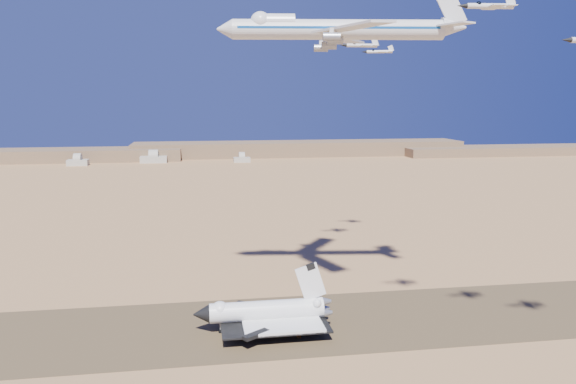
{
  "coord_description": "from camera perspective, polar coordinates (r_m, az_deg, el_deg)",
  "views": [
    {
      "loc": [
        -8.72,
        -169.85,
        71.82
      ],
      "look_at": [
        19.62,
        8.0,
        41.96
      ],
      "focal_mm": 35.0,
      "sensor_mm": 36.0,
      "label": 1
    }
  ],
  "objects": [
    {
      "name": "runway",
      "position": [
        184.6,
        -5.79,
        -13.52
      ],
      "size": [
        600.0,
        50.0,
        0.06
      ],
      "primitive_type": "cube",
      "color": "brown",
      "rests_on": "ground"
    },
    {
      "name": "chase_jet_a",
      "position": [
        146.94,
        19.73,
        17.37
      ],
      "size": [
        14.12,
        7.7,
        3.52
      ],
      "rotation": [
        0.0,
        0.0,
        -0.09
      ],
      "color": "silver"
    },
    {
      "name": "carrier_747",
      "position": [
        182.7,
        4.37,
        16.15
      ],
      "size": [
        78.69,
        60.31,
        19.54
      ],
      "rotation": [
        0.0,
        0.0,
        -0.13
      ],
      "color": "silver"
    },
    {
      "name": "chase_jet_e",
      "position": [
        255.61,
        9.22,
        13.9
      ],
      "size": [
        13.73,
        8.01,
        3.5
      ],
      "rotation": [
        0.0,
        0.0,
        -0.3
      ],
      "color": "silver"
    },
    {
      "name": "ridgeline",
      "position": [
        704.01,
        -2.99,
        4.17
      ],
      "size": [
        960.0,
        90.0,
        18.0
      ],
      "color": "brown",
      "rests_on": "ground"
    },
    {
      "name": "crew_c",
      "position": [
        175.8,
        1.25,
        -14.39
      ],
      "size": [
        1.05,
        0.99,
        1.63
      ],
      "primitive_type": "imported",
      "rotation": [
        0.0,
        0.0,
        2.44
      ],
      "color": "orange",
      "rests_on": "runway"
    },
    {
      "name": "shuttle",
      "position": [
        179.7,
        -2.3,
        -12.16
      ],
      "size": [
        43.36,
        26.45,
        21.43
      ],
      "rotation": [
        0.0,
        0.0,
        0.0
      ],
      "color": "silver",
      "rests_on": "runway"
    },
    {
      "name": "crew_a",
      "position": [
        176.69,
        -0.29,
        -14.22
      ],
      "size": [
        0.62,
        0.78,
        1.88
      ],
      "primitive_type": "imported",
      "rotation": [
        0.0,
        0.0,
        1.85
      ],
      "color": "orange",
      "rests_on": "runway"
    },
    {
      "name": "crew_b",
      "position": [
        175.87,
        0.98,
        -14.33
      ],
      "size": [
        1.04,
        1.02,
        1.9
      ],
      "primitive_type": "imported",
      "rotation": [
        0.0,
        0.0,
        2.39
      ],
      "color": "orange",
      "rests_on": "runway"
    },
    {
      "name": "hangars",
      "position": [
        654.08,
        -13.88,
        3.26
      ],
      "size": [
        200.5,
        29.5,
        30.0
      ],
      "color": "#A39C90",
      "rests_on": "ground"
    },
    {
      "name": "chase_jet_d",
      "position": [
        230.42,
        7.42,
        14.56
      ],
      "size": [
        15.84,
        8.37,
        3.95
      ],
      "rotation": [
        0.0,
        0.0,
        0.01
      ],
      "color": "silver"
    },
    {
      "name": "ground",
      "position": [
        184.62,
        -5.79,
        -13.53
      ],
      "size": [
        1200.0,
        1200.0,
        0.0
      ],
      "primitive_type": "plane",
      "color": "#B0804E",
      "rests_on": "ground"
    }
  ]
}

